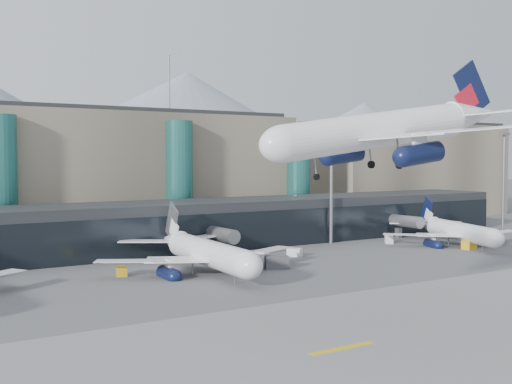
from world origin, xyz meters
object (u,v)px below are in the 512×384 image
hero_jet (398,119)px  jet_parked_right (453,225)px  veh_e (469,245)px  veh_c (277,262)px  veh_g (295,252)px  lightmast_mid (331,179)px  veh_d (389,239)px  lightmast_right (504,177)px  veh_b (122,271)px  jet_parked_mid (200,243)px

hero_jet → jet_parked_right: 75.35m
veh_e → veh_c: bearing=166.0°
hero_jet → veh_e: (56.03, 34.82, -22.65)m
hero_jet → veh_g: bearing=70.9°
jet_parked_right → veh_c: (-51.15, -5.35, -3.15)m
lightmast_mid → veh_d: lightmast_mid is taller
veh_d → lightmast_right: bearing=-52.6°
lightmast_right → veh_e: lightmast_right is taller
jet_parked_right → lightmast_mid: bearing=74.4°
veh_e → veh_d: bearing=103.2°
veh_b → veh_g: (36.01, 1.76, 0.03)m
hero_jet → jet_parked_mid: hero_jet is taller
jet_parked_mid → veh_c: 13.64m
hero_jet → veh_d: bearing=49.6°
jet_parked_mid → veh_d: size_ratio=11.93×
lightmast_right → veh_b: 105.22m
hero_jet → veh_b: (-16.78, 44.90, -22.84)m
lightmast_mid → veh_g: (-18.21, -11.12, -13.62)m
hero_jet → jet_parked_mid: size_ratio=0.93×
lightmast_mid → hero_jet: bearing=-122.9°
veh_d → veh_e: bearing=-116.1°
veh_d → veh_e: 17.70m
jet_parked_mid → veh_b: size_ratio=14.34×
lightmast_mid → jet_parked_right: lightmast_mid is taller
lightmast_mid → veh_e: (18.59, -22.97, -13.46)m
lightmast_right → veh_d: bearing=178.4°
jet_parked_right → veh_e: (-3.38, -7.30, -3.30)m
lightmast_mid → veh_d: 18.81m
jet_parked_right → veh_d: size_ratio=10.94×
lightmast_mid → lightmast_right: 50.64m
hero_jet → veh_g: (19.23, 46.66, -22.81)m
veh_b → veh_g: veh_g is taller
hero_jet → veh_e: 69.75m
jet_parked_mid → veh_d: (52.26, 8.54, -3.75)m
jet_parked_mid → veh_g: bearing=-75.3°
jet_parked_right → veh_d: jet_parked_right is taller
lightmast_right → jet_parked_mid: 91.95m
lightmast_right → veh_b: bearing=-177.3°
jet_parked_right → veh_c: size_ratio=8.72×
lightmast_right → veh_d: lightmast_right is taller
jet_parked_right → veh_d: (-10.83, 8.76, -3.35)m
veh_c → veh_e: size_ratio=1.19×
veh_b → veh_d: veh_d is taller
veh_c → jet_parked_right: bearing=30.6°
lightmast_right → veh_e: (-31.41, -14.97, -13.46)m
veh_g → veh_d: bearing=66.1°
jet_parked_right → veh_c: 51.52m
veh_c → veh_d: veh_c is taller
hero_jet → veh_b: hero_jet is taller
jet_parked_mid → veh_g: (22.92, 4.32, -3.87)m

